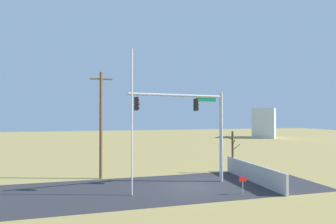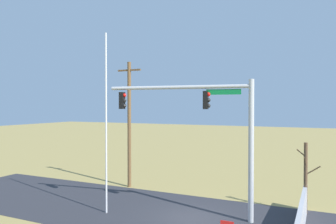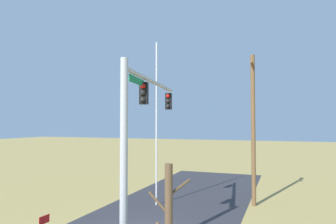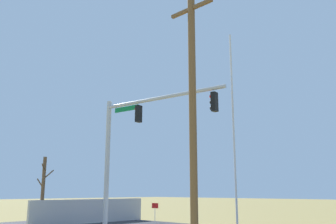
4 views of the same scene
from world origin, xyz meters
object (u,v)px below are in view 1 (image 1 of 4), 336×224
(flagpole, at_px, (132,122))
(bare_tree, at_px, (233,152))
(open_sign, at_px, (243,181))
(utility_pole, at_px, (101,123))
(distant_building, at_px, (264,123))
(signal_mast, at_px, (199,119))

(flagpole, xyz_separation_m, bare_tree, (9.99, 4.55, -2.95))
(flagpole, distance_m, open_sign, 8.55)
(flagpole, distance_m, bare_tree, 11.37)
(open_sign, bearing_deg, flagpole, 166.12)
(flagpole, relative_size, open_sign, 8.15)
(flagpole, height_order, bare_tree, flagpole)
(utility_pole, xyz_separation_m, distant_building, (39.77, 34.36, -1.10))
(utility_pole, height_order, bare_tree, utility_pole)
(utility_pole, relative_size, bare_tree, 2.33)
(utility_pole, xyz_separation_m, bare_tree, (11.96, -0.98, -2.71))
(bare_tree, height_order, distant_building, distant_building)
(utility_pole, xyz_separation_m, open_sign, (9.27, -7.34, -3.82))
(signal_mast, height_order, bare_tree, signal_mast)
(bare_tree, bearing_deg, flagpole, -155.50)
(flagpole, height_order, distant_building, flagpole)
(bare_tree, bearing_deg, signal_mast, -147.14)
(signal_mast, height_order, distant_building, signal_mast)
(signal_mast, xyz_separation_m, bare_tree, (4.50, 2.90, -3.10))
(utility_pole, bearing_deg, distant_building, 40.82)
(bare_tree, height_order, open_sign, bare_tree)
(flagpole, relative_size, distant_building, 1.37)
(distant_building, bearing_deg, signal_mast, -179.60)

